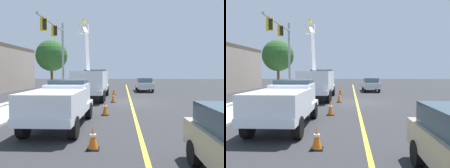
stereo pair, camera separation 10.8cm
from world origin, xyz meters
TOP-DOWN VIEW (x-y plane):
  - ground at (0.00, 0.00)m, footprint 120.00×120.00m
  - sidewalk_far_side at (0.17, 7.93)m, footprint 60.06×4.91m
  - lane_centre_stripe at (0.00, 0.00)m, footprint 49.99×1.25m
  - utility_bucket_truck at (2.31, 3.39)m, footprint 8.25×2.81m
  - service_pickup_truck at (-8.41, 3.60)m, footprint 5.64×2.29m
  - passing_minivan at (10.35, -2.28)m, footprint 4.84×2.04m
  - traffic_cone_leading at (-11.36, 1.87)m, footprint 0.40×0.40m
  - traffic_cone_mid_front at (-5.62, 1.79)m, footprint 0.40×0.40m
  - traffic_cone_mid_rear at (-0.17, 1.43)m, footprint 0.40×0.40m
  - traffic_cone_trailing at (5.55, 1.46)m, footprint 0.40×0.40m
  - traffic_signal_mast at (3.26, 6.85)m, footprint 7.30×0.63m
  - street_tree_right at (9.65, 9.24)m, footprint 3.85×3.85m

SIDE VIEW (x-z plane):
  - ground at x=0.00m, z-range 0.00..0.00m
  - lane_centre_stripe at x=0.00m, z-range 0.00..0.01m
  - sidewalk_far_side at x=0.17m, z-range 0.00..0.12m
  - traffic_cone_leading at x=-11.36m, z-range -0.01..0.72m
  - traffic_cone_mid_front at x=-5.62m, z-range -0.01..0.82m
  - traffic_cone_mid_rear at x=-0.17m, z-range -0.01..0.83m
  - traffic_cone_trailing at x=5.55m, z-range -0.01..0.87m
  - passing_minivan at x=10.35m, z-range 0.13..1.82m
  - service_pickup_truck at x=-8.41m, z-range 0.09..2.15m
  - utility_bucket_truck at x=2.31m, z-range -2.14..5.39m
  - street_tree_right at x=9.65m, z-range 1.26..7.65m
  - traffic_signal_mast at x=3.26m, z-range 1.45..8.97m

